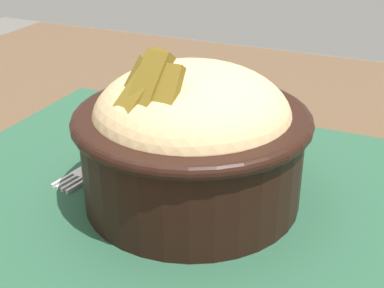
% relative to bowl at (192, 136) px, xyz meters
% --- Properties ---
extents(table, '(1.02, 0.88, 0.76)m').
position_rel_bowl_xyz_m(table, '(0.02, -0.02, -0.14)').
color(table, '#4C3826').
rests_on(table, ground_plane).
extents(placemat, '(0.46, 0.36, 0.00)m').
position_rel_bowl_xyz_m(placemat, '(0.01, -0.01, -0.06)').
color(placemat, '#1E422D').
rests_on(placemat, table).
extents(bowl, '(0.19, 0.19, 0.13)m').
position_rel_bowl_xyz_m(bowl, '(0.00, 0.00, 0.00)').
color(bowl, black).
rests_on(bowl, placemat).
extents(fork, '(0.04, 0.13, 0.00)m').
position_rel_bowl_xyz_m(fork, '(0.10, -0.02, -0.06)').
color(fork, silver).
rests_on(fork, placemat).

